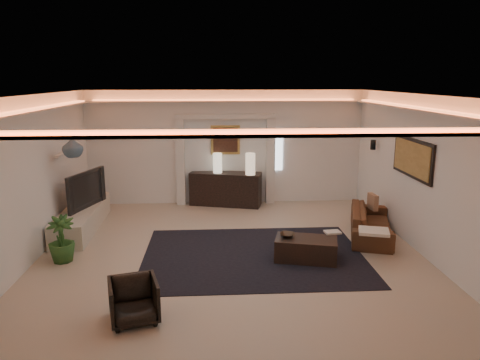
{
  "coord_description": "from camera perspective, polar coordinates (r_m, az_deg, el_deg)",
  "views": [
    {
      "loc": [
        -0.31,
        -7.9,
        3.18
      ],
      "look_at": [
        0.2,
        0.6,
        1.25
      ],
      "focal_mm": 33.66,
      "sensor_mm": 36.0,
      "label": 1
    }
  ],
  "objects": [
    {
      "name": "pilaster_left",
      "position": [
        11.52,
        -7.57,
        2.25
      ],
      "size": [
        0.22,
        0.2,
        2.2
      ],
      "primitive_type": "cube",
      "color": "silver",
      "rests_on": "ground"
    },
    {
      "name": "painting_frame",
      "position": [
        11.48,
        -1.87,
        5.1
      ],
      "size": [
        0.74,
        0.04,
        0.74
      ],
      "primitive_type": "cube",
      "color": "tan",
      "rests_on": "wall_back"
    },
    {
      "name": "area_rug",
      "position": [
        8.36,
        1.72,
        -9.55
      ],
      "size": [
        4.0,
        3.0,
        0.01
      ],
      "primitive_type": "cube",
      "color": "black",
      "rests_on": "ground"
    },
    {
      "name": "wall_left",
      "position": [
        8.69,
        -24.88,
        0.09
      ],
      "size": [
        0.0,
        7.0,
        7.0
      ],
      "primitive_type": "plane",
      "rotation": [
        1.57,
        0.0,
        1.57
      ],
      "color": "white",
      "rests_on": "ground"
    },
    {
      "name": "wall_niche",
      "position": [
        9.93,
        -21.8,
        2.99
      ],
      "size": [
        0.1,
        0.55,
        0.04
      ],
      "primitive_type": "cube",
      "color": "silver",
      "rests_on": "wall_left"
    },
    {
      "name": "sofa",
      "position": [
        9.64,
        16.28,
        -5.2
      ],
      "size": [
        2.12,
        1.31,
        0.58
      ],
      "primitive_type": "imported",
      "rotation": [
        0.0,
        0.0,
        1.28
      ],
      "color": "#312118",
      "rests_on": "ground"
    },
    {
      "name": "wall_front",
      "position": [
        4.74,
        0.58,
        -8.64
      ],
      "size": [
        7.0,
        0.0,
        7.0
      ],
      "primitive_type": "plane",
      "rotation": [
        -1.57,
        0.0,
        0.0
      ],
      "color": "white",
      "rests_on": "ground"
    },
    {
      "name": "floor",
      "position": [
        8.52,
        -1.11,
        -9.14
      ],
      "size": [
        7.0,
        7.0,
        0.0
      ],
      "primitive_type": "plane",
      "color": "#BEA98D",
      "rests_on": "ground"
    },
    {
      "name": "tv",
      "position": [
        10.21,
        -19.49,
        -1.23
      ],
      "size": [
        1.34,
        0.57,
        0.78
      ],
      "primitive_type": "imported",
      "rotation": [
        0.0,
        0.0,
        1.27
      ],
      "color": "black",
      "rests_on": "media_ledge"
    },
    {
      "name": "daylight_slit",
      "position": [
        11.64,
        4.81,
        3.68
      ],
      "size": [
        0.25,
        0.03,
        1.0
      ],
      "primitive_type": "cube",
      "color": "white",
      "rests_on": "wall_back"
    },
    {
      "name": "bowl",
      "position": [
        8.15,
        6.02,
        -6.91
      ],
      "size": [
        0.35,
        0.35,
        0.07
      ],
      "primitive_type": "imported",
      "rotation": [
        0.0,
        0.0,
        -0.36
      ],
      "color": "#34251A",
      "rests_on": "coffee_table"
    },
    {
      "name": "wall_right",
      "position": [
        8.94,
        21.87,
        0.68
      ],
      "size": [
        0.0,
        7.0,
        7.0
      ],
      "primitive_type": "plane",
      "rotation": [
        1.57,
        0.0,
        -1.57
      ],
      "color": "white",
      "rests_on": "ground"
    },
    {
      "name": "plant",
      "position": [
        8.57,
        -21.73,
        -6.99
      ],
      "size": [
        0.51,
        0.51,
        0.83
      ],
      "primitive_type": "imported",
      "rotation": [
        0.0,
        0.0,
        0.11
      ],
      "color": "#2C5A23",
      "rests_on": "ground"
    },
    {
      "name": "alcove_header",
      "position": [
        11.34,
        -1.88,
        8.06
      ],
      "size": [
        2.52,
        0.2,
        0.12
      ],
      "primitive_type": "cube",
      "color": "silver",
      "rests_on": "wall_back"
    },
    {
      "name": "painting_canvas",
      "position": [
        11.45,
        -1.86,
        5.08
      ],
      "size": [
        0.62,
        0.02,
        0.62
      ],
      "primitive_type": "cube",
      "color": "#4C2D1E",
      "rests_on": "wall_back"
    },
    {
      "name": "ginger_jar",
      "position": [
        9.38,
        -20.47,
        3.98
      ],
      "size": [
        0.52,
        0.52,
        0.42
      ],
      "primitive_type": "imported",
      "rotation": [
        0.0,
        0.0,
        -0.37
      ],
      "color": "#3A4E5D",
      "rests_on": "wall_niche"
    },
    {
      "name": "art_panel_gold",
      "position": [
        9.14,
        20.9,
        2.61
      ],
      "size": [
        0.02,
        1.5,
        0.62
      ],
      "primitive_type": "cube",
      "color": "tan",
      "rests_on": "wall_right"
    },
    {
      "name": "lamp_left",
      "position": [
        11.34,
        -2.87,
        2.14
      ],
      "size": [
        0.28,
        0.28,
        0.5
      ],
      "primitive_type": "cylinder",
      "rotation": [
        0.0,
        0.0,
        -0.29
      ],
      "color": "white",
      "rests_on": "console"
    },
    {
      "name": "cove_soffit",
      "position": [
        7.92,
        -1.2,
        8.72
      ],
      "size": [
        7.0,
        7.0,
        0.04
      ],
      "primitive_type": "cube",
      "color": "silver",
      "rests_on": "ceiling"
    },
    {
      "name": "wall_back",
      "position": [
        11.53,
        -1.86,
        4.14
      ],
      "size": [
        7.0,
        0.0,
        7.0
      ],
      "primitive_type": "plane",
      "rotation": [
        1.57,
        0.0,
        0.0
      ],
      "color": "white",
      "rests_on": "ground"
    },
    {
      "name": "wall_sconce",
      "position": [
        10.86,
        16.52,
        4.3
      ],
      "size": [
        0.12,
        0.12,
        0.22
      ],
      "primitive_type": "cylinder",
      "color": "black",
      "rests_on": "wall_right"
    },
    {
      "name": "pilaster_right",
      "position": [
        11.58,
        3.86,
        2.39
      ],
      "size": [
        0.22,
        0.2,
        2.2
      ],
      "primitive_type": "cube",
      "color": "silver",
      "rests_on": "ground"
    },
    {
      "name": "figurine",
      "position": [
        11.29,
        -17.12,
        -0.81
      ],
      "size": [
        0.17,
        0.17,
        0.4
      ],
      "primitive_type": "cylinder",
      "rotation": [
        0.0,
        0.0,
        0.18
      ],
      "color": "black",
      "rests_on": "media_ledge"
    },
    {
      "name": "art_panel_frame",
      "position": [
        9.15,
        21.04,
        2.61
      ],
      "size": [
        0.04,
        1.64,
        0.74
      ],
      "primitive_type": "cube",
      "color": "black",
      "rests_on": "wall_right"
    },
    {
      "name": "armchair",
      "position": [
        6.35,
        -13.31,
        -14.67
      ],
      "size": [
        0.77,
        0.78,
        0.58
      ],
      "primitive_type": "imported",
      "rotation": [
        0.0,
        0.0,
        0.27
      ],
      "color": "black",
      "rests_on": "ground"
    },
    {
      "name": "media_ledge",
      "position": [
        10.29,
        -19.37,
        -4.67
      ],
      "size": [
        0.73,
        2.67,
        0.5
      ],
      "primitive_type": "cube",
      "rotation": [
        0.0,
        0.0,
        0.03
      ],
      "color": "beige",
      "rests_on": "ground"
    },
    {
      "name": "coffee_table",
      "position": [
        8.19,
        8.36,
        -8.66
      ],
      "size": [
        1.19,
        0.83,
        0.4
      ],
      "primitive_type": "cube",
      "rotation": [
        0.0,
        0.0,
        -0.25
      ],
      "color": "#2F1D19",
      "rests_on": "ground"
    },
    {
      "name": "throw_blanket",
      "position": [
        8.3,
        16.61,
        -6.26
      ],
      "size": [
        0.61,
        0.55,
        0.06
      ],
      "primitive_type": "cube",
      "rotation": [
        0.0,
        0.0,
        -0.29
      ],
      "color": "beige",
      "rests_on": "sofa"
    },
    {
      "name": "throw_pillow",
      "position": [
        10.23,
        16.48,
        -2.67
      ],
      "size": [
        0.14,
        0.35,
        0.34
      ],
      "primitive_type": "cube",
      "rotation": [
        0.0,
        0.0,
        0.11
      ],
      "color": "#997355",
      "rests_on": "sofa"
    },
    {
      "name": "console",
      "position": [
        11.49,
        -1.84,
        -1.23
      ],
      "size": [
        1.87,
        0.99,
        0.89
      ],
      "primitive_type": "cube",
      "rotation": [
        0.0,
        0.0,
        -0.26
      ],
      "color": "black",
      "rests_on": "ground"
    },
    {
      "name": "lamp_right",
      "position": [
        11.11,
        1.32,
        1.92
      ],
      "size": [
        0.27,
        0.27,
        0.54
      ],
      "primitive_type": "cylinder",
      "rotation": [
        0.0,
        0.0,
        0.12
      ],
      "color": "beige",
      "rests_on": "console"
    },
    {
      "name": "magazine",
      "position": [
        8.47,
        11.65,
        -6.48
      ],
      "size": [
        0.31,
        0.24,
        0.03
      ],
      "primitive_type": "cube",
      "rotation": [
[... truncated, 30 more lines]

